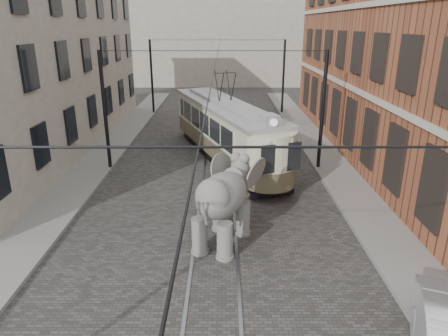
{
  "coord_description": "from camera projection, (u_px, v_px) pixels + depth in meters",
  "views": [
    {
      "loc": [
        0.28,
        -14.01,
        7.14
      ],
      "look_at": [
        0.3,
        0.26,
        2.1
      ],
      "focal_mm": 32.75,
      "sensor_mm": 36.0,
      "label": 1
    }
  ],
  "objects": [
    {
      "name": "tram",
      "position": [
        225.0,
        117.0,
        22.14
      ],
      "size": [
        6.43,
        12.16,
        4.77
      ],
      "primitive_type": null,
      "rotation": [
        0.0,
        0.0,
        0.35
      ],
      "color": "#BCBA98",
      "rests_on": "ground"
    },
    {
      "name": "sidewalk_right",
      "position": [
        373.0,
        220.0,
        15.57
      ],
      "size": [
        2.0,
        60.0,
        0.15
      ],
      "primitive_type": "cube",
      "color": "slate",
      "rests_on": "ground"
    },
    {
      "name": "catenary",
      "position": [
        213.0,
        117.0,
        19.3
      ],
      "size": [
        11.0,
        30.2,
        6.0
      ],
      "primitive_type": null,
      "color": "black",
      "rests_on": "ground"
    },
    {
      "name": "elephant",
      "position": [
        222.0,
        206.0,
        13.67
      ],
      "size": [
        3.98,
        5.11,
        2.76
      ],
      "primitive_type": null,
      "rotation": [
        0.0,
        0.0,
        -0.38
      ],
      "color": "slate",
      "rests_on": "ground"
    },
    {
      "name": "sidewalk_left",
      "position": [
        46.0,
        220.0,
        15.56
      ],
      "size": [
        2.0,
        60.0,
        0.15
      ],
      "primitive_type": "cube",
      "color": "slate",
      "rests_on": "ground"
    },
    {
      "name": "ground",
      "position": [
        216.0,
        222.0,
        15.59
      ],
      "size": [
        120.0,
        120.0,
        0.0
      ],
      "primitive_type": "plane",
      "color": "#43403E"
    },
    {
      "name": "distant_block",
      "position": [
        221.0,
        25.0,
        50.97
      ],
      "size": [
        28.0,
        10.0,
        14.0
      ],
      "primitive_type": "cube",
      "color": "gray",
      "rests_on": "ground"
    },
    {
      "name": "tram_rails",
      "position": [
        216.0,
        222.0,
        15.58
      ],
      "size": [
        1.54,
        80.0,
        0.02
      ],
      "primitive_type": null,
      "color": "slate",
      "rests_on": "ground"
    },
    {
      "name": "brick_building",
      "position": [
        421.0,
        46.0,
        22.09
      ],
      "size": [
        8.0,
        26.0,
        12.0
      ],
      "primitive_type": "cube",
      "color": "brown",
      "rests_on": "ground"
    },
    {
      "name": "stucco_building",
      "position": [
        26.0,
        64.0,
        23.34
      ],
      "size": [
        7.0,
        24.0,
        10.0
      ],
      "primitive_type": "cube",
      "color": "gray",
      "rests_on": "ground"
    }
  ]
}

